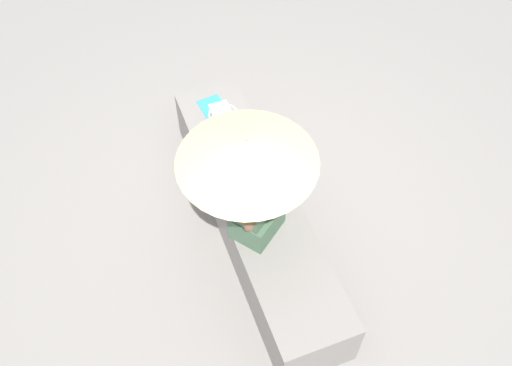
# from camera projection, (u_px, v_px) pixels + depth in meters

# --- Properties ---
(ground_plane) EXTENTS (14.00, 14.00, 0.00)m
(ground_plane) POSITION_uv_depth(u_px,v_px,m) (255.00, 229.00, 4.64)
(ground_plane) COLOR gray
(stone_bench) EXTENTS (2.55, 0.57, 0.49)m
(stone_bench) POSITION_uv_depth(u_px,v_px,m) (255.00, 213.00, 4.44)
(stone_bench) COLOR gray
(stone_bench) RESTS_ON ground
(person_seated) EXTENTS (0.44, 0.49, 0.90)m
(person_seated) POSITION_uv_depth(u_px,v_px,m) (257.00, 198.00, 3.76)
(person_seated) COLOR #47664C
(person_seated) RESTS_ON stone_bench
(parasol) EXTENTS (0.91, 0.91, 0.99)m
(parasol) POSITION_uv_depth(u_px,v_px,m) (247.00, 151.00, 3.39)
(parasol) COLOR #B7B7BC
(parasol) RESTS_ON stone_bench
(handbag_black) EXTENTS (0.32, 0.23, 0.30)m
(handbag_black) POSITION_uv_depth(u_px,v_px,m) (224.00, 127.00, 4.47)
(handbag_black) COLOR silver
(handbag_black) RESTS_ON stone_bench
(tote_bag_canvas) EXTENTS (0.27, 0.20, 0.38)m
(tote_bag_canvas) POSITION_uv_depth(u_px,v_px,m) (252.00, 158.00, 4.23)
(tote_bag_canvas) COLOR #B2333D
(tote_bag_canvas) RESTS_ON stone_bench
(magazine) EXTENTS (0.30, 0.23, 0.01)m
(magazine) POSITION_uv_depth(u_px,v_px,m) (213.00, 108.00, 4.80)
(magazine) COLOR #339ED1
(magazine) RESTS_ON stone_bench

